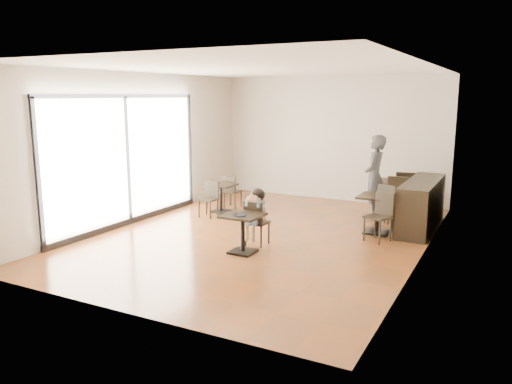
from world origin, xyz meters
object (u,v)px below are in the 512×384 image
Objects in this scene: chair_left_a at (233,191)px; cafe_table_mid at (377,214)px; cafe_table_back at (394,199)px; chair_mid_a at (391,206)px; child at (257,217)px; cafe_table_left at (221,198)px; chair_back_a at (406,192)px; chair_back_b at (396,200)px; chair_left_b at (208,200)px; child_table at (243,234)px; child_chair at (257,223)px; chair_mid_b at (378,217)px; adult_patron at (375,177)px.

cafe_table_mid is at bearing 169.78° from chair_left_a.
chair_left_a is (-3.70, -0.90, -0.01)m from cafe_table_back.
child is at bearing 72.63° from chair_mid_a.
cafe_table_mid reaches higher than cafe_table_left.
chair_back_a is at bearing -67.90° from chair_mid_a.
chair_back_b is at bearing 13.14° from cafe_table_left.
chair_left_b is (-3.88, -0.95, -0.06)m from chair_mid_a.
cafe_table_back is 3.81m from chair_left_a.
child_chair is at bearing 90.00° from child_table.
chair_left_a is at bearing -176.09° from chair_mid_b.
chair_mid_a is at bearing 56.64° from child_table.
child is 3.18m from chair_left_a.
child reaches higher than cafe_table_left.
chair_back_b is (3.87, 1.45, 0.09)m from chair_left_b.
chair_mid_a reaches higher than cafe_table_back.
child reaches higher than chair_left_a.
chair_mid_b is (1.91, 1.80, 0.11)m from child_table.
cafe_table_left is 0.72× the size of chair_mid_a.
chair_back_a reaches higher than child_table.
chair_mid_a reaches higher than chair_left_a.
cafe_table_back is (-0.02, 1.60, 0.02)m from cafe_table_mid.
cafe_table_mid is at bearing 45.72° from child.
child is at bearing 128.59° from chair_left_a.
chair_back_b is (0.54, -0.25, -0.44)m from adult_patron.
child is 1.31× the size of chair_left_a.
chair_left_a is 1.00× the size of chair_left_b.
adult_patron is at bearing -31.74° from chair_mid_a.
chair_mid_b is (0.55, -1.85, -0.47)m from adult_patron.
cafe_table_mid is at bearing -101.00° from chair_back_b.
cafe_table_left is at bearing 27.66° from chair_mid_a.
chair_left_b is (-1.97, 1.40, -0.13)m from child.
child_chair is 3.18m from chair_left_a.
chair_mid_a is (1.91, 2.90, 0.11)m from child_table.
cafe_table_mid is (1.76, 1.80, -0.14)m from child.
chair_back_b is (-0.01, 0.50, 0.03)m from chair_mid_a.
child is at bearing -44.71° from cafe_table_left.
child is 4.38m from chair_back_a.
chair_left_b is at bearing 90.36° from chair_left_a.
child is 3.82m from cafe_table_back.
chair_back_a is at bearing 27.37° from cafe_table_left.
child_chair reaches higher than cafe_table_back.
child reaches higher than child_table.
child is 1.29× the size of cafe_table_back.
chair_mid_b is at bearing 111.72° from chair_mid_a.
chair_mid_b reaches higher than cafe_table_left.
child_table is 0.71× the size of chair_back_a.
adult_patron is 2.29× the size of cafe_table_back.
chair_mid_b is 2.70m from chair_back_a.
chair_back_a is (0.14, 2.15, 0.11)m from cafe_table_mid.
cafe_table_back is at bearing -58.81° from chair_mid_a.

